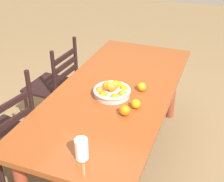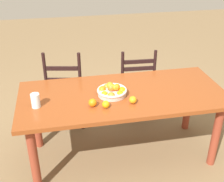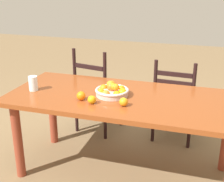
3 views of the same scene
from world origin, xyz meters
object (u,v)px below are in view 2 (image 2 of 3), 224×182
at_px(orange_loose_0, 106,104).
at_px(fruit_bowl, 112,91).
at_px(drinking_glass, 35,101).
at_px(orange_loose_1, 93,103).
at_px(chair_by_cabinet, 135,83).
at_px(dining_table, 123,102).
at_px(chair_near_window, 66,91).
at_px(orange_loose_2, 133,100).

bearing_deg(orange_loose_0, fruit_bowl, 65.51).
height_order(fruit_bowl, drinking_glass, drinking_glass).
distance_m(fruit_bowl, orange_loose_1, 0.27).
distance_m(chair_by_cabinet, drinking_glass, 1.50).
bearing_deg(chair_by_cabinet, dining_table, 69.48).
bearing_deg(fruit_bowl, chair_near_window, 119.04).
distance_m(fruit_bowl, orange_loose_0, 0.24).
bearing_deg(orange_loose_0, chair_by_cabinet, 61.11).
xyz_separation_m(dining_table, orange_loose_0, (-0.21, -0.23, 0.13)).
bearing_deg(fruit_bowl, orange_loose_0, -114.49).
height_order(dining_table, orange_loose_0, orange_loose_0).
relative_size(chair_by_cabinet, drinking_glass, 7.08).
bearing_deg(dining_table, orange_loose_2, -77.18).
relative_size(orange_loose_1, orange_loose_2, 1.08).
relative_size(orange_loose_1, drinking_glass, 0.57).
bearing_deg(orange_loose_2, fruit_bowl, 129.02).
relative_size(chair_near_window, orange_loose_2, 14.37).
bearing_deg(drinking_glass, dining_table, 6.65).
xyz_separation_m(chair_near_window, drinking_glass, (-0.29, -0.82, 0.37)).
distance_m(chair_near_window, drinking_glass, 0.95).
distance_m(dining_table, orange_loose_1, 0.39).
distance_m(chair_near_window, fruit_bowl, 0.91).
height_order(chair_by_cabinet, fruit_bowl, chair_by_cabinet).
bearing_deg(dining_table, orange_loose_1, -150.21).
relative_size(dining_table, fruit_bowl, 6.92).
relative_size(orange_loose_0, orange_loose_2, 0.97).
relative_size(orange_loose_0, drinking_glass, 0.51).
bearing_deg(orange_loose_1, dining_table, 29.79).
height_order(orange_loose_0, orange_loose_2, orange_loose_2).
relative_size(chair_by_cabinet, orange_loose_2, 13.42).
height_order(dining_table, drinking_glass, drinking_glass).
xyz_separation_m(orange_loose_0, drinking_glass, (-0.60, 0.13, 0.03)).
bearing_deg(orange_loose_2, orange_loose_0, -173.61).
relative_size(orange_loose_0, orange_loose_1, 0.90).
bearing_deg(orange_loose_0, dining_table, 47.64).
relative_size(chair_near_window, fruit_bowl, 3.42).
bearing_deg(dining_table, chair_near_window, 125.41).
xyz_separation_m(dining_table, orange_loose_1, (-0.32, -0.18, 0.13)).
bearing_deg(orange_loose_1, orange_loose_0, -22.44).
bearing_deg(orange_loose_1, orange_loose_2, -2.73).
xyz_separation_m(chair_near_window, orange_loose_2, (0.56, -0.93, 0.34)).
bearing_deg(chair_by_cabinet, orange_loose_1, 58.89).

